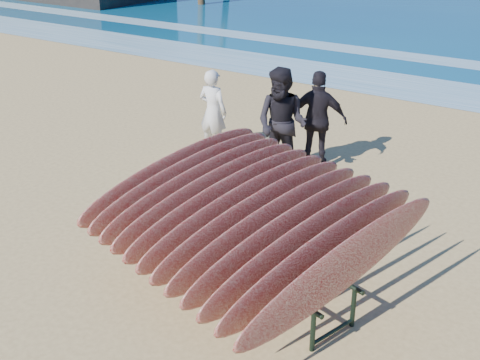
% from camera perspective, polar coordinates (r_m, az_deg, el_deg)
% --- Properties ---
extents(ground, '(120.00, 120.00, 0.00)m').
position_cam_1_polar(ground, '(8.03, -3.22, -8.15)').
color(ground, tan).
rests_on(ground, ground).
extents(foam_near, '(160.00, 160.00, 0.00)m').
position_cam_1_polar(foam_near, '(16.48, 18.34, 7.96)').
color(foam_near, white).
rests_on(foam_near, ground).
extents(foam_far, '(160.00, 160.00, 0.00)m').
position_cam_1_polar(foam_far, '(19.79, 21.35, 10.12)').
color(foam_far, white).
rests_on(foam_far, ground).
extents(surfboard_rack, '(3.90, 3.83, 1.53)m').
position_cam_1_polar(surfboard_rack, '(7.28, 0.50, -3.30)').
color(surfboard_rack, black).
rests_on(surfboard_rack, ground).
extents(person_white, '(0.60, 0.41, 1.61)m').
position_cam_1_polar(person_white, '(11.46, -2.59, 6.50)').
color(person_white, silver).
rests_on(person_white, ground).
extents(person_dark_a, '(0.99, 0.81, 1.92)m').
position_cam_1_polar(person_dark_a, '(10.31, 3.99, 5.33)').
color(person_dark_a, black).
rests_on(person_dark_a, ground).
extents(person_dark_b, '(1.12, 0.74, 1.76)m').
position_cam_1_polar(person_dark_b, '(10.84, 7.41, 5.68)').
color(person_dark_b, black).
rests_on(person_dark_b, ground).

